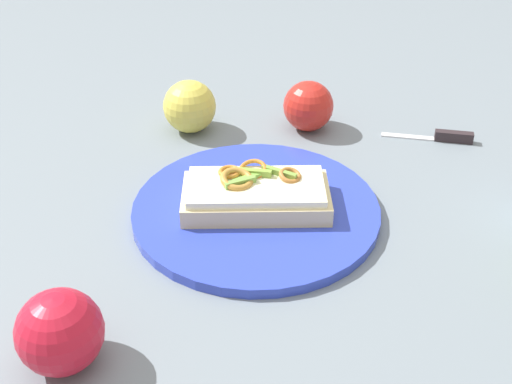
{
  "coord_description": "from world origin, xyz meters",
  "views": [
    {
      "loc": [
        0.1,
        0.64,
        0.47
      ],
      "look_at": [
        0.0,
        0.0,
        0.03
      ],
      "focal_mm": 47.59,
      "sensor_mm": 36.0,
      "label": 1
    }
  ],
  "objects_px": {
    "plate": "(256,210)",
    "apple_2": "(308,106)",
    "apple_0": "(60,332)",
    "knife": "(442,136)",
    "apple_3": "(190,106)",
    "sandwich": "(256,194)"
  },
  "relations": [
    {
      "from": "plate",
      "to": "apple_2",
      "type": "bearing_deg",
      "value": -117.83
    },
    {
      "from": "apple_0",
      "to": "knife",
      "type": "xyz_separation_m",
      "value": [
        -0.49,
        -0.34,
        -0.03
      ]
    },
    {
      "from": "knife",
      "to": "apple_3",
      "type": "bearing_deg",
      "value": 5.7
    },
    {
      "from": "plate",
      "to": "apple_3",
      "type": "height_order",
      "value": "apple_3"
    },
    {
      "from": "sandwich",
      "to": "apple_0",
      "type": "bearing_deg",
      "value": -127.87
    },
    {
      "from": "plate",
      "to": "knife",
      "type": "bearing_deg",
      "value": -154.24
    },
    {
      "from": "apple_2",
      "to": "knife",
      "type": "height_order",
      "value": "apple_2"
    },
    {
      "from": "apple_0",
      "to": "apple_2",
      "type": "height_order",
      "value": "apple_0"
    },
    {
      "from": "sandwich",
      "to": "knife",
      "type": "xyz_separation_m",
      "value": [
        -0.28,
        -0.14,
        -0.02
      ]
    },
    {
      "from": "apple_0",
      "to": "apple_2",
      "type": "bearing_deg",
      "value": -127.78
    },
    {
      "from": "sandwich",
      "to": "apple_0",
      "type": "height_order",
      "value": "apple_0"
    },
    {
      "from": "apple_2",
      "to": "apple_3",
      "type": "distance_m",
      "value": 0.17
    },
    {
      "from": "apple_0",
      "to": "apple_3",
      "type": "distance_m",
      "value": 0.44
    },
    {
      "from": "sandwich",
      "to": "apple_3",
      "type": "height_order",
      "value": "apple_3"
    },
    {
      "from": "plate",
      "to": "sandwich",
      "type": "distance_m",
      "value": 0.02
    },
    {
      "from": "apple_2",
      "to": "knife",
      "type": "distance_m",
      "value": 0.19
    },
    {
      "from": "sandwich",
      "to": "knife",
      "type": "bearing_deg",
      "value": 33.11
    },
    {
      "from": "sandwich",
      "to": "knife",
      "type": "distance_m",
      "value": 0.32
    },
    {
      "from": "apple_0",
      "to": "plate",
      "type": "bearing_deg",
      "value": -135.61
    },
    {
      "from": "plate",
      "to": "knife",
      "type": "xyz_separation_m",
      "value": [
        -0.28,
        -0.14,
        -0.0
      ]
    },
    {
      "from": "sandwich",
      "to": "apple_2",
      "type": "xyz_separation_m",
      "value": [
        -0.11,
        -0.2,
        0.01
      ]
    },
    {
      "from": "apple_3",
      "to": "plate",
      "type": "bearing_deg",
      "value": 105.65
    }
  ]
}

